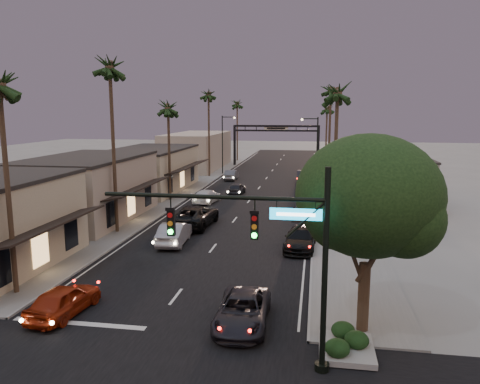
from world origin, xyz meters
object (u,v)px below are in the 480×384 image
(palm_rc, at_px, (327,106))
(curbside_black, at_px, (300,239))
(palm_ra, at_px, (338,88))
(palm_rb, at_px, (331,87))
(palm_lb, at_px, (109,62))
(curbside_near, at_px, (242,311))
(corner_tree, at_px, (370,201))
(oncoming_red, at_px, (64,300))
(streetlight_right, at_px, (315,148))
(streetlight_left, at_px, (224,140))
(palm_lc, at_px, (168,104))
(oncoming_pickup, at_px, (195,216))
(oncoming_silver, at_px, (174,233))
(traffic_signal, at_px, (273,239))
(palm_far, at_px, (237,102))
(arch, at_px, (276,135))
(palm_ld, at_px, (208,92))

(palm_rc, relative_size, curbside_black, 2.34)
(palm_ra, bearing_deg, palm_rb, 90.00)
(palm_lb, distance_m, curbside_near, 23.16)
(corner_tree, bearing_deg, oncoming_red, -178.18)
(streetlight_right, relative_size, palm_rb, 0.63)
(streetlight_left, bearing_deg, palm_lc, -94.37)
(oncoming_red, bearing_deg, palm_rb, -104.14)
(palm_lb, xyz_separation_m, palm_rb, (17.20, 22.00, -0.97))
(palm_lb, bearing_deg, oncoming_red, -75.29)
(oncoming_red, relative_size, curbside_near, 0.88)
(palm_lc, height_order, oncoming_pickup, palm_lc)
(streetlight_left, relative_size, palm_rb, 0.63)
(palm_lc, relative_size, oncoming_silver, 2.47)
(streetlight_right, bearing_deg, oncoming_silver, -111.55)
(corner_tree, height_order, curbside_near, corner_tree)
(traffic_signal, xyz_separation_m, curbside_near, (-1.67, 3.31, -4.38))
(palm_far, height_order, oncoming_pickup, palm_far)
(palm_far, height_order, oncoming_red, palm_far)
(traffic_signal, distance_m, oncoming_red, 11.61)
(traffic_signal, xyz_separation_m, palm_lb, (-14.29, 18.00, 8.30))
(streetlight_right, bearing_deg, palm_far, 114.76)
(palm_ra, height_order, oncoming_red, palm_ra)
(arch, relative_size, palm_rc, 1.25)
(corner_tree, height_order, palm_ra, palm_ra)
(palm_rc, xyz_separation_m, oncoming_pickup, (-11.56, -38.79, -9.58))
(palm_lc, bearing_deg, oncoming_pickup, -62.38)
(traffic_signal, relative_size, oncoming_silver, 1.72)
(palm_ld, xyz_separation_m, palm_rc, (17.20, 9.00, -1.95))
(oncoming_red, bearing_deg, curbside_near, -172.40)
(palm_rb, bearing_deg, streetlight_left, 137.95)
(palm_lc, bearing_deg, oncoming_red, -82.27)
(palm_far, bearing_deg, palm_rc, -39.64)
(oncoming_silver, height_order, curbside_black, oncoming_silver)
(palm_rb, bearing_deg, palm_ld, 147.40)
(streetlight_left, bearing_deg, palm_ld, -119.25)
(corner_tree, relative_size, oncoming_silver, 1.78)
(traffic_signal, xyz_separation_m, streetlight_left, (-12.61, 54.00, 0.25))
(palm_ra, bearing_deg, corner_tree, -86.97)
(palm_lc, xyz_separation_m, curbside_near, (12.62, -28.69, -9.77))
(traffic_signal, height_order, corner_tree, corner_tree)
(streetlight_right, height_order, palm_rb, palm_rb)
(palm_rc, bearing_deg, oncoming_red, -103.10)
(palm_ra, bearing_deg, oncoming_pickup, 174.01)
(oncoming_red, distance_m, curbside_black, 16.85)
(oncoming_pickup, distance_m, curbside_black, 10.60)
(palm_far, relative_size, oncoming_silver, 2.67)
(traffic_signal, relative_size, curbside_near, 1.69)
(palm_lc, xyz_separation_m, curbside_black, (14.80, -16.12, -9.71))
(palm_lc, distance_m, palm_far, 42.01)
(streetlight_right, bearing_deg, curbside_black, -91.64)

